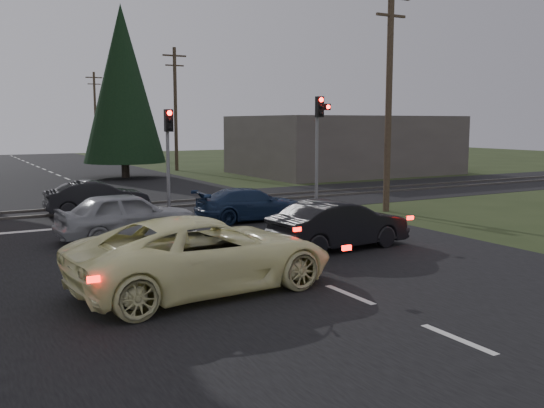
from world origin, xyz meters
TOP-DOWN VIEW (x-y plane):
  - ground at (0.00, 0.00)m, footprint 120.00×120.00m
  - road at (0.00, 10.00)m, footprint 14.00×100.00m
  - rail_corridor at (0.00, 12.00)m, footprint 120.00×8.00m
  - stop_line at (0.00, 8.20)m, footprint 13.00×0.35m
  - rail_near at (0.00, 11.20)m, footprint 120.00×0.12m
  - rail_far at (0.00, 12.80)m, footprint 120.00×0.12m
  - traffic_signal_right at (7.55, 9.47)m, footprint 0.68×0.48m
  - traffic_signal_center at (1.00, 10.68)m, footprint 0.32×0.48m
  - utility_pole_near at (8.50, 6.00)m, footprint 1.80×0.26m
  - utility_pole_mid at (8.50, 30.00)m, footprint 1.80×0.26m
  - utility_pole_far at (8.50, 55.00)m, footprint 1.80×0.26m
  - conifer_tree at (3.50, 26.00)m, footprint 5.20×5.20m
  - building_right at (18.00, 22.00)m, footprint 14.00×10.00m
  - cream_coupe at (-2.50, -1.19)m, footprint 5.94×3.12m
  - dark_hatchback at (2.53, 0.94)m, footprint 4.27×1.75m
  - silver_car at (-2.28, 5.38)m, footprint 4.40×2.02m
  - blue_sedan at (2.63, 6.58)m, footprint 4.22×1.94m
  - dark_car_far at (-1.88, 10.98)m, footprint 4.01×1.57m

SIDE VIEW (x-z plane):
  - ground at x=0.00m, z-range 0.00..0.00m
  - road at x=0.00m, z-range 0.00..0.01m
  - rail_corridor at x=0.00m, z-range 0.00..0.01m
  - stop_line at x=0.00m, z-range 0.01..0.01m
  - rail_near at x=0.00m, z-range 0.00..0.10m
  - rail_far at x=0.00m, z-range 0.00..0.10m
  - blue_sedan at x=2.63m, z-range 0.00..1.19m
  - dark_car_far at x=-1.88m, z-range 0.00..1.30m
  - dark_hatchback at x=2.53m, z-range 0.00..1.38m
  - silver_car at x=-2.28m, z-range 0.00..1.46m
  - cream_coupe at x=-2.50m, z-range 0.00..1.59m
  - building_right at x=18.00m, z-range 0.00..4.00m
  - traffic_signal_center at x=1.00m, z-range 0.76..4.86m
  - traffic_signal_right at x=7.55m, z-range 0.96..5.66m
  - utility_pole_near at x=8.50m, z-range 0.23..9.23m
  - utility_pole_mid at x=8.50m, z-range 0.23..9.23m
  - utility_pole_far at x=8.50m, z-range 0.23..9.23m
  - conifer_tree at x=3.50m, z-range 0.49..11.49m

